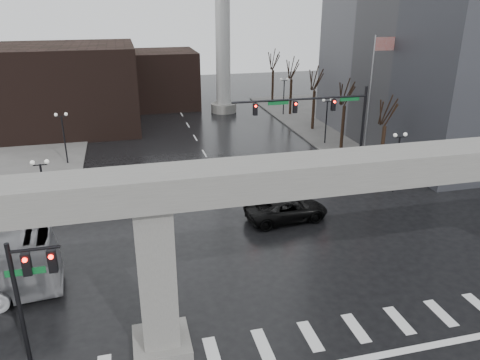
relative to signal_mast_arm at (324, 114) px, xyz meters
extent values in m
plane|color=black|center=(-8.99, -18.80, -5.83)|extent=(160.00, 160.00, 0.00)
cube|color=slate|center=(17.01, 17.20, -5.75)|extent=(28.00, 36.00, 0.15)
cube|color=gray|center=(-8.99, -18.80, 2.17)|extent=(48.00, 2.20, 1.40)
cube|color=gray|center=(-15.99, -18.80, -2.18)|extent=(1.60, 1.60, 7.30)
cube|color=gray|center=(-15.99, -18.80, -5.58)|extent=(2.60, 2.60, 0.50)
cube|color=black|center=(-22.99, 23.20, -0.83)|extent=(16.00, 14.00, 10.00)
cube|color=black|center=(-10.99, 33.20, -1.83)|extent=(10.00, 10.00, 8.00)
cylinder|color=gray|center=(-2.99, 27.20, -5.23)|extent=(3.60, 3.60, 1.20)
cylinder|color=black|center=(3.81, 0.00, -1.83)|extent=(0.24, 0.24, 8.00)
cylinder|color=black|center=(-2.19, 0.00, 1.37)|extent=(12.00, 0.18, 0.18)
cube|color=black|center=(0.81, 0.00, 0.72)|extent=(0.35, 0.30, 1.00)
cube|color=black|center=(-2.69, 0.00, 0.72)|extent=(0.35, 0.30, 1.00)
cube|color=black|center=(-6.19, 0.00, 0.72)|extent=(0.35, 0.30, 1.00)
sphere|color=#FF0C05|center=(0.81, -0.18, 1.02)|extent=(0.20, 0.20, 0.20)
cube|color=#0D5C27|center=(2.31, 0.00, 1.17)|extent=(1.80, 0.05, 0.35)
cube|color=#0D5C27|center=(-4.19, 0.00, 1.17)|extent=(1.80, 0.05, 0.35)
cylinder|color=black|center=(-21.79, -18.30, -2.83)|extent=(0.20, 0.20, 6.00)
cylinder|color=black|center=(-20.79, -18.30, -0.23)|extent=(2.00, 0.14, 0.14)
cube|color=black|center=(-21.19, -18.30, -0.88)|extent=(0.35, 0.30, 1.00)
cube|color=black|center=(-20.19, -18.30, -0.88)|extent=(0.35, 0.30, 1.00)
cube|color=#0D5C27|center=(-21.29, -18.30, -1.23)|extent=(1.60, 0.05, 0.30)
cylinder|color=silver|center=(6.01, 3.20, 0.17)|extent=(0.12, 0.12, 12.00)
cube|color=red|center=(7.01, 3.20, 5.37)|extent=(2.00, 0.03, 1.20)
cylinder|color=black|center=(4.51, -4.80, -3.43)|extent=(0.14, 0.14, 4.80)
cube|color=black|center=(4.51, -4.80, -1.08)|extent=(0.90, 0.06, 0.06)
sphere|color=silver|center=(4.06, -4.80, -0.88)|extent=(0.32, 0.32, 0.32)
sphere|color=silver|center=(4.96, -4.80, -0.88)|extent=(0.32, 0.32, 0.32)
cylinder|color=black|center=(4.51, 9.20, -3.43)|extent=(0.14, 0.14, 4.80)
cube|color=black|center=(4.51, 9.20, -1.08)|extent=(0.90, 0.06, 0.06)
sphere|color=silver|center=(4.06, 9.20, -0.88)|extent=(0.32, 0.32, 0.32)
sphere|color=silver|center=(4.96, 9.20, -0.88)|extent=(0.32, 0.32, 0.32)
cylinder|color=black|center=(4.51, 23.20, -3.43)|extent=(0.14, 0.14, 4.80)
cube|color=black|center=(4.51, 23.20, -1.08)|extent=(0.90, 0.06, 0.06)
sphere|color=silver|center=(4.06, 23.20, -0.88)|extent=(0.32, 0.32, 0.32)
sphere|color=silver|center=(4.96, 23.20, -0.88)|extent=(0.32, 0.32, 0.32)
cylinder|color=black|center=(-22.49, -4.80, -3.43)|extent=(0.14, 0.14, 4.80)
cube|color=black|center=(-22.49, -4.80, -1.08)|extent=(0.90, 0.06, 0.06)
sphere|color=silver|center=(-22.94, -4.80, -0.88)|extent=(0.32, 0.32, 0.32)
sphere|color=silver|center=(-22.04, -4.80, -0.88)|extent=(0.32, 0.32, 0.32)
cylinder|color=black|center=(-22.49, 9.20, -3.43)|extent=(0.14, 0.14, 4.80)
cube|color=black|center=(-22.49, 9.20, -1.08)|extent=(0.90, 0.06, 0.06)
sphere|color=silver|center=(-22.94, 9.20, -0.88)|extent=(0.32, 0.32, 0.32)
sphere|color=silver|center=(-22.04, 9.20, -0.88)|extent=(0.32, 0.32, 0.32)
cylinder|color=black|center=(-22.49, 23.20, -3.43)|extent=(0.14, 0.14, 4.80)
cube|color=black|center=(-22.49, 23.20, -1.08)|extent=(0.90, 0.06, 0.06)
sphere|color=silver|center=(-22.94, 23.20, -0.88)|extent=(0.32, 0.32, 0.32)
sphere|color=silver|center=(-22.04, 23.20, -0.88)|extent=(0.32, 0.32, 0.32)
cylinder|color=black|center=(5.51, -0.80, -3.55)|extent=(0.34, 0.34, 4.55)
cylinder|color=black|center=(5.51, -0.80, 0.18)|extent=(0.12, 1.52, 2.98)
cylinder|color=black|center=(6.01, -0.55, -0.05)|extent=(0.83, 1.14, 2.51)
cylinder|color=black|center=(5.51, 7.20, -3.50)|extent=(0.34, 0.34, 4.66)
cylinder|color=black|center=(5.51, 7.20, 0.32)|extent=(0.12, 1.55, 3.05)
cylinder|color=black|center=(6.01, 7.45, 0.08)|extent=(0.85, 1.16, 2.57)
cylinder|color=black|center=(5.51, 15.20, -3.45)|extent=(0.34, 0.34, 4.76)
cylinder|color=black|center=(5.51, 15.20, 0.46)|extent=(0.12, 1.59, 3.11)
cylinder|color=black|center=(6.01, 15.45, 0.22)|extent=(0.86, 1.18, 2.62)
cylinder|color=black|center=(5.51, 23.20, -3.40)|extent=(0.34, 0.34, 4.87)
cylinder|color=black|center=(5.51, 23.20, 0.60)|extent=(0.12, 1.62, 3.18)
cylinder|color=black|center=(6.01, 23.45, 0.35)|extent=(0.88, 1.20, 2.68)
cylinder|color=black|center=(5.51, 31.20, -3.34)|extent=(0.34, 0.34, 4.97)
cylinder|color=black|center=(5.51, 31.20, 0.74)|extent=(0.12, 1.65, 3.25)
cylinder|color=black|center=(6.01, 31.45, 0.48)|extent=(0.89, 1.23, 2.74)
imported|color=black|center=(-5.90, -7.53, -4.99)|extent=(6.29, 3.33, 1.68)
camera|label=1|loc=(-16.74, -36.60, 9.40)|focal=35.00mm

